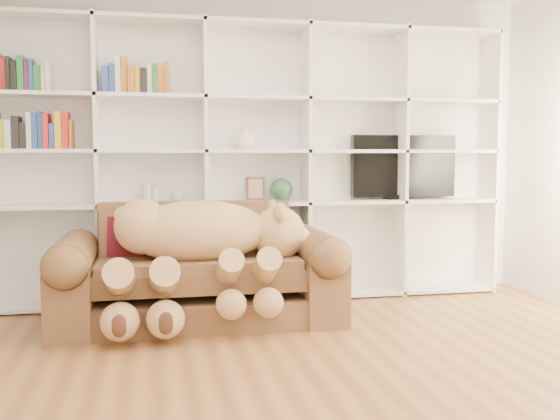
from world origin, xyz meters
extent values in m
plane|color=brown|center=(0.00, 0.00, 0.00)|extent=(5.00, 5.00, 0.00)
cube|color=silver|center=(0.00, 2.50, 1.35)|extent=(5.00, 0.02, 2.70)
cube|color=white|center=(0.00, 2.46, 1.20)|extent=(4.40, 0.03, 2.40)
cube|color=white|center=(-1.32, 2.30, 1.20)|extent=(0.03, 0.35, 2.40)
cube|color=white|center=(-0.44, 2.30, 1.20)|extent=(0.03, 0.35, 2.40)
cube|color=white|center=(0.44, 2.30, 1.20)|extent=(0.03, 0.35, 2.40)
cube|color=white|center=(1.32, 2.30, 1.20)|extent=(0.03, 0.35, 2.40)
cube|color=white|center=(2.20, 2.30, 1.20)|extent=(0.03, 0.35, 2.40)
cube|color=white|center=(0.00, 2.30, 0.03)|extent=(4.40, 0.35, 0.03)
cube|color=white|center=(0.00, 2.30, 0.85)|extent=(4.40, 0.35, 0.03)
cube|color=white|center=(0.00, 2.30, 1.30)|extent=(4.40, 0.35, 0.03)
cube|color=white|center=(0.00, 2.30, 1.75)|extent=(4.40, 0.35, 0.03)
cube|color=white|center=(0.00, 2.30, 2.37)|extent=(4.40, 0.35, 0.03)
cube|color=brown|center=(-0.55, 1.65, 0.11)|extent=(2.03, 0.82, 0.21)
cube|color=brown|center=(-0.55, 1.63, 0.42)|extent=(1.51, 0.68, 0.29)
cube|color=brown|center=(-0.55, 2.01, 0.63)|extent=(1.51, 0.19, 0.53)
cube|color=brown|center=(-1.46, 1.65, 0.27)|extent=(0.31, 0.92, 0.53)
cube|color=brown|center=(0.36, 1.65, 0.27)|extent=(0.31, 0.92, 0.53)
cylinder|color=brown|center=(-1.46, 1.65, 0.53)|extent=(0.31, 0.87, 0.31)
cylinder|color=brown|center=(0.36, 1.65, 0.53)|extent=(0.31, 0.87, 0.31)
ellipsoid|color=tan|center=(-0.56, 1.60, 0.70)|extent=(1.07, 0.52, 0.46)
sphere|color=tan|center=(-0.96, 1.60, 0.75)|extent=(0.41, 0.41, 0.41)
sphere|color=tan|center=(0.05, 1.60, 0.67)|extent=(0.41, 0.41, 0.41)
sphere|color=beige|center=(0.21, 1.60, 0.62)|extent=(0.20, 0.20, 0.20)
sphere|color=#452519|center=(0.29, 1.60, 0.61)|extent=(0.06, 0.06, 0.06)
ellipsoid|color=tan|center=(0.03, 1.46, 0.84)|extent=(0.10, 0.16, 0.16)
ellipsoid|color=tan|center=(0.03, 1.75, 0.84)|extent=(0.10, 0.16, 0.16)
sphere|color=tan|center=(-1.09, 1.60, 0.83)|extent=(0.14, 0.14, 0.14)
cylinder|color=tan|center=(-0.37, 1.29, 0.45)|extent=(0.18, 0.49, 0.36)
cylinder|color=tan|center=(-0.11, 1.29, 0.45)|extent=(0.18, 0.49, 0.36)
cylinder|color=tan|center=(-1.11, 1.29, 0.42)|extent=(0.20, 0.57, 0.42)
cylinder|color=tan|center=(-0.81, 1.29, 0.42)|extent=(0.20, 0.57, 0.42)
sphere|color=tan|center=(-0.37, 1.13, 0.25)|extent=(0.21, 0.21, 0.21)
sphere|color=tan|center=(-0.11, 1.13, 0.25)|extent=(0.21, 0.21, 0.21)
sphere|color=tan|center=(-1.11, 1.13, 0.18)|extent=(0.26, 0.26, 0.26)
sphere|color=tan|center=(-0.81, 1.13, 0.18)|extent=(0.26, 0.26, 0.26)
cube|color=#580F20|center=(-1.05, 1.84, 0.62)|extent=(0.36, 0.24, 0.36)
cube|color=#AC2D17|center=(0.14, 1.76, 0.11)|extent=(0.35, 0.34, 0.22)
cube|color=black|center=(1.38, 2.35, 1.16)|extent=(0.98, 0.08, 0.56)
cube|color=black|center=(1.38, 2.35, 0.89)|extent=(0.33, 0.18, 0.04)
cube|color=#55321D|center=(-0.01, 2.30, 0.98)|extent=(0.16, 0.04, 0.20)
sphere|color=#2B5434|center=(0.22, 2.30, 0.97)|extent=(0.20, 0.20, 0.20)
cylinder|color=beige|center=(-0.93, 2.30, 0.95)|extent=(0.10, 0.10, 0.17)
cylinder|color=beige|center=(-0.86, 2.30, 0.92)|extent=(0.08, 0.08, 0.12)
sphere|color=silver|center=(-0.67, 2.30, 0.92)|extent=(0.11, 0.11, 0.11)
imported|color=silver|center=(-0.10, 2.30, 1.41)|extent=(0.23, 0.23, 0.19)
camera|label=1|loc=(-0.89, -3.02, 1.27)|focal=40.00mm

